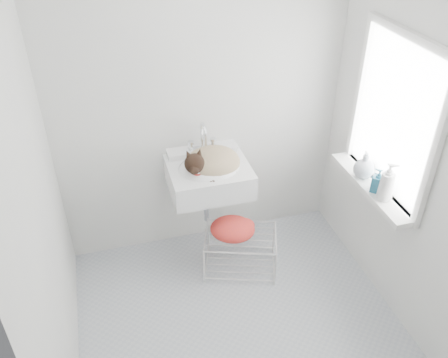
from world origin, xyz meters
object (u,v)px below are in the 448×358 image
object	(u,v)px
sink	(208,166)
cat	(211,162)
bottle_a	(383,199)
bottle_c	(362,176)
wire_rack	(240,252)
bottle_b	(376,191)

from	to	relation	value
sink	cat	distance (m)	0.05
bottle_a	bottle_c	distance (m)	0.28
wire_rack	bottle_c	size ratio (longest dim) A/B	2.83
bottle_b	wire_rack	bearing A→B (deg)	154.64
bottle_a	cat	bearing A→B (deg)	145.25
bottle_a	wire_rack	bearing A→B (deg)	149.60
sink	cat	xyz separation A→B (m)	(0.01, -0.02, 0.04)
cat	bottle_b	bearing A→B (deg)	-36.34
bottle_b	bottle_c	xyz separation A→B (m)	(0.00, 0.18, 0.00)
wire_rack	bottle_b	world-z (taller)	bottle_b
wire_rack	bottle_c	world-z (taller)	bottle_c
wire_rack	bottle_b	bearing A→B (deg)	-25.36
wire_rack	bottle_b	distance (m)	1.15
cat	wire_rack	distance (m)	0.79
bottle_a	sink	bearing A→B (deg)	144.94
cat	bottle_a	world-z (taller)	cat
cat	wire_rack	world-z (taller)	cat
sink	bottle_a	xyz separation A→B (m)	(1.01, -0.71, 0.00)
cat	bottle_a	xyz separation A→B (m)	(1.00, -0.69, -0.04)
sink	bottle_a	world-z (taller)	sink
cat	bottle_c	size ratio (longest dim) A/B	2.37
bottle_a	bottle_b	size ratio (longest dim) A/B	1.34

